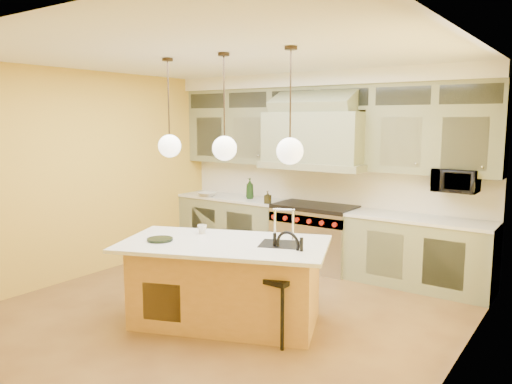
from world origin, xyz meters
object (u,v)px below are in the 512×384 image
Objects in this scene: range at (315,236)px; kitchen_island at (226,281)px; counter_stool at (280,280)px; microwave at (456,181)px.

range is 0.49× the size of kitchen_island.
kitchen_island is 0.72m from counter_stool.
microwave is at bearing 33.32° from kitchen_island.
range is 2.40m from kitchen_island.
kitchen_island is at bearing -178.99° from counter_stool.
kitchen_island is (0.20, -2.39, -0.01)m from range.
counter_stool is at bearing -23.28° from kitchen_island.
microwave is at bearing 70.09° from counter_stool.
microwave is (1.75, 2.50, 0.98)m from kitchen_island.
range is 1.09× the size of counter_stool.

